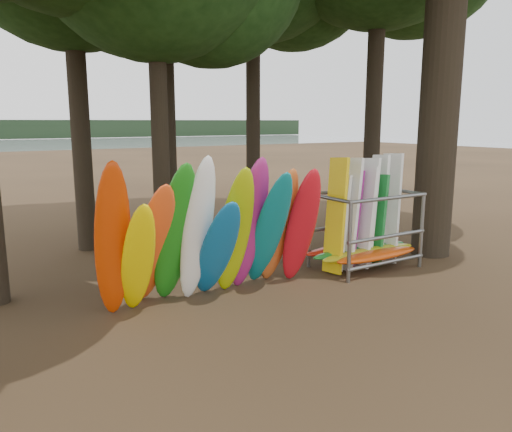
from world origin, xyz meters
TOP-DOWN VIEW (x-y plane):
  - ground at (0.00, 0.00)m, footprint 120.00×120.00m
  - lake at (0.00, 60.00)m, footprint 160.00×160.00m
  - kayak_row at (-2.08, 0.18)m, footprint 5.03×2.08m
  - storage_rack at (2.20, 0.36)m, footprint 3.11×1.51m

SIDE VIEW (x-z plane):
  - ground at x=0.00m, z-range 0.00..0.00m
  - lake at x=0.00m, z-range 0.00..0.00m
  - storage_rack at x=2.20m, z-range -0.51..2.37m
  - kayak_row at x=-2.08m, z-range -0.22..2.97m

